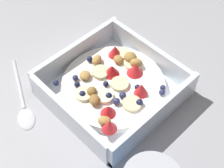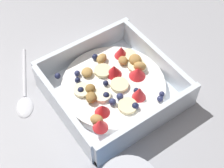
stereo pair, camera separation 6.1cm
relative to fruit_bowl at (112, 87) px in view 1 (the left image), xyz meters
The scene contains 3 objects.
ground_plane 0.03m from the fruit_bowl, 97.28° to the right, with size 2.40×2.40×0.00m, color #9E9EA3.
fruit_bowl is the anchor object (origin of this frame).
spoon 0.17m from the fruit_bowl, 33.21° to the right, with size 0.09×0.16×0.01m.
Camera 1 is at (0.27, 0.29, 0.51)m, focal length 53.67 mm.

